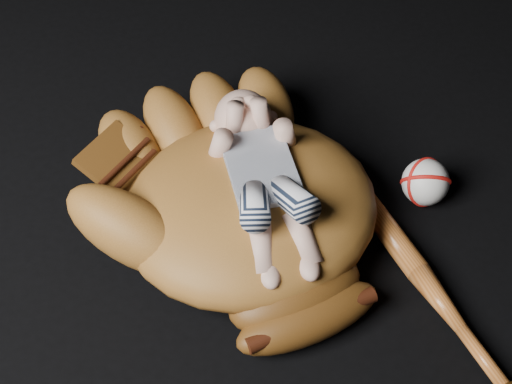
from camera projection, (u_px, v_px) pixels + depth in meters
baseball_glove at (250, 200)px, 1.16m from camera, size 0.62×0.66×0.17m
newborn_baby at (265, 181)px, 1.12m from camera, size 0.18×0.35×0.14m
baseball_bat at (427, 284)px, 1.14m from camera, size 0.15×0.39×0.04m
baseball at (425, 182)px, 1.25m from camera, size 0.09×0.09×0.08m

